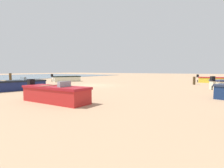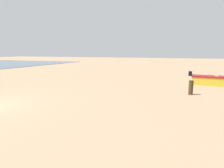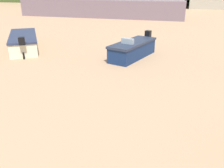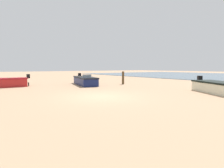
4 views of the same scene
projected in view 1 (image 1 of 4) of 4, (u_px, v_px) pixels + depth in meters
ground_plane at (93, 85)px, 19.85m from camera, size 160.00×160.00×0.00m
boat_yellow_1 at (220, 80)px, 23.25m from camera, size 1.53×5.36×1.10m
boat_red_2 at (55, 94)px, 9.26m from camera, size 1.44×4.27×1.17m
boat_navy_3 at (12, 85)px, 14.59m from camera, size 5.54×2.69×1.16m
boat_cream_5 at (66, 79)px, 26.59m from camera, size 4.29×3.35×1.14m
mooring_post_near_water at (10, 80)px, 18.07m from camera, size 0.25×0.25×1.40m
mooring_post_mid_beach at (194, 81)px, 20.71m from camera, size 0.28×0.28×0.94m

